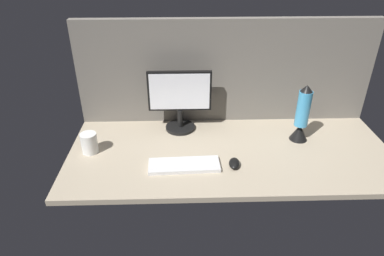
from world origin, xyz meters
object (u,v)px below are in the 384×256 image
(monitor, at_px, (180,99))
(mouse, at_px, (233,163))
(keyboard, at_px, (184,165))
(mug_ceramic_white, at_px, (89,143))
(lava_lamp, at_px, (302,117))

(monitor, bearing_deg, mouse, -55.77)
(keyboard, bearing_deg, mug_ceramic_white, 161.37)
(monitor, height_order, keyboard, monitor)
(monitor, height_order, lava_lamp, monitor)
(mug_ceramic_white, relative_size, lava_lamp, 0.34)
(keyboard, bearing_deg, monitor, 90.51)
(monitor, bearing_deg, mug_ceramic_white, -153.07)
(keyboard, relative_size, lava_lamp, 1.08)
(monitor, relative_size, mug_ceramic_white, 3.24)
(keyboard, relative_size, mug_ceramic_white, 3.18)
(lava_lamp, bearing_deg, mouse, -148.42)
(mouse, distance_m, mug_ceramic_white, 0.79)
(mug_ceramic_white, height_order, lava_lamp, lava_lamp)
(keyboard, xyz_separation_m, mug_ceramic_white, (-0.52, 0.15, 0.05))
(keyboard, distance_m, mouse, 0.26)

